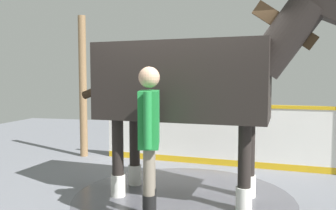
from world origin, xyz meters
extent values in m
cube|color=slate|center=(0.00, 0.00, -0.01)|extent=(16.00, 16.00, 0.02)
cylinder|color=#4C4C54|center=(-0.07, 0.05, 0.00)|extent=(3.07, 3.07, 0.00)
cube|color=white|center=(-0.24, -1.87, 0.56)|extent=(4.38, 0.46, 1.12)
cube|color=gold|center=(-0.24, -1.87, 1.15)|extent=(4.39, 0.48, 0.06)
cube|color=gold|center=(-0.24, -1.87, 0.06)|extent=(4.38, 0.46, 0.12)
cylinder|color=olive|center=(2.49, -1.95, 1.48)|extent=(0.16, 0.16, 2.97)
cube|color=black|center=(-0.07, 0.05, 1.62)|extent=(2.37, 1.23, 1.03)
cylinder|color=black|center=(-0.96, -0.15, 0.55)|extent=(0.16, 0.16, 1.10)
cylinder|color=silver|center=(-0.96, -0.15, 0.15)|extent=(0.20, 0.20, 0.31)
cylinder|color=black|center=(-0.90, 0.41, 0.55)|extent=(0.16, 0.16, 1.10)
cylinder|color=silver|center=(-0.90, 0.41, 0.15)|extent=(0.20, 0.20, 0.31)
cylinder|color=black|center=(0.77, -0.31, 0.55)|extent=(0.16, 0.16, 1.10)
cylinder|color=silver|center=(0.77, -0.31, 0.15)|extent=(0.20, 0.20, 0.31)
cylinder|color=black|center=(0.82, 0.26, 0.55)|extent=(0.16, 0.16, 1.10)
cylinder|color=silver|center=(0.82, 0.26, 0.15)|extent=(0.20, 0.20, 0.31)
cylinder|color=black|center=(-1.36, 0.17, 2.16)|extent=(0.96, 0.54, 1.04)
cube|color=#382819|center=(-1.36, 0.17, 2.31)|extent=(0.80, 0.13, 0.64)
cube|color=black|center=(-1.85, 0.21, 2.54)|extent=(0.67, 0.34, 0.56)
cylinder|color=#382819|center=(1.17, -0.06, 1.52)|extent=(0.71, 0.18, 0.35)
cylinder|color=black|center=(0.12, 1.09, 0.18)|extent=(0.15, 0.15, 0.35)
cylinder|color=slate|center=(0.12, 1.09, 0.62)|extent=(0.13, 0.13, 0.53)
cylinder|color=black|center=(0.17, 0.86, 0.18)|extent=(0.15, 0.15, 0.35)
cylinder|color=slate|center=(0.17, 0.86, 0.62)|extent=(0.13, 0.13, 0.53)
cube|color=#1E7F38|center=(0.15, 0.98, 1.20)|extent=(0.34, 0.55, 0.63)
cylinder|color=#1E7F38|center=(0.07, 1.28, 1.22)|extent=(0.09, 0.09, 0.60)
cylinder|color=#1E7F38|center=(0.22, 0.68, 1.22)|extent=(0.09, 0.09, 0.60)
sphere|color=tan|center=(0.15, 0.98, 1.67)|extent=(0.24, 0.24, 0.24)
camera|label=1|loc=(-0.97, 4.67, 1.64)|focal=36.65mm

